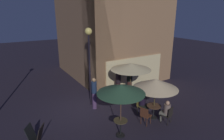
# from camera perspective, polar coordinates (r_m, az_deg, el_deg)

# --- Properties ---
(ground_plane) EXTENTS (60.00, 60.00, 0.00)m
(ground_plane) POSITION_cam_1_polar(r_m,az_deg,el_deg) (11.37, -7.91, -11.21)
(ground_plane) COLOR #251F2A
(cafe_building) EXTENTS (6.80, 8.36, 8.97)m
(cafe_building) POSITION_cam_1_polar(r_m,az_deg,el_deg) (14.81, -2.48, 13.64)
(cafe_building) COLOR #9D734F
(cafe_building) RESTS_ON ground
(street_lamp_near_corner) EXTENTS (0.39, 0.39, 4.54)m
(street_lamp_near_corner) POSITION_cam_1_polar(r_m,az_deg,el_deg) (10.63, -6.89, 6.45)
(street_lamp_near_corner) COLOR black
(street_lamp_near_corner) RESTS_ON ground
(menu_sandwich_board) EXTENTS (0.84, 0.81, 0.88)m
(menu_sandwich_board) POSITION_cam_1_polar(r_m,az_deg,el_deg) (8.92, -21.92, -17.61)
(menu_sandwich_board) COLOR black
(menu_sandwich_board) RESTS_ON ground
(cafe_table_0) EXTENTS (0.62, 0.62, 0.79)m
(cafe_table_0) POSITION_cam_1_polar(r_m,az_deg,el_deg) (8.79, 2.55, -16.22)
(cafe_table_0) COLOR black
(cafe_table_0) RESTS_ON ground
(cafe_table_1) EXTENTS (0.73, 0.73, 0.71)m
(cafe_table_1) POSITION_cam_1_polar(r_m,az_deg,el_deg) (10.31, 12.38, -11.32)
(cafe_table_1) COLOR black
(cafe_table_1) RESTS_ON ground
(cafe_table_2) EXTENTS (0.62, 0.62, 0.76)m
(cafe_table_2) POSITION_cam_1_polar(r_m,az_deg,el_deg) (11.89, 5.43, -7.05)
(cafe_table_2) COLOR black
(cafe_table_2) RESTS_ON ground
(patio_umbrella_0) EXTENTS (2.05, 2.05, 2.47)m
(patio_umbrella_0) POSITION_cam_1_polar(r_m,az_deg,el_deg) (7.97, 2.72, -5.75)
(patio_umbrella_0) COLOR black
(patio_umbrella_0) RESTS_ON ground
(patio_umbrella_1) EXTENTS (2.27, 2.27, 2.17)m
(patio_umbrella_1) POSITION_cam_1_polar(r_m,az_deg,el_deg) (9.73, 12.90, -4.04)
(patio_umbrella_1) COLOR black
(patio_umbrella_1) RESTS_ON ground
(patio_umbrella_2) EXTENTS (2.41, 2.41, 2.45)m
(patio_umbrella_2) POSITION_cam_1_polar(r_m,az_deg,el_deg) (11.29, 5.68, 1.05)
(patio_umbrella_2) COLOR black
(patio_umbrella_2) RESTS_ON ground
(cafe_chair_0) EXTENTS (0.55, 0.55, 0.87)m
(cafe_chair_0) POSITION_cam_1_polar(r_m,az_deg,el_deg) (10.65, 8.56, -10.08)
(cafe_chair_0) COLOR brown
(cafe_chair_0) RESTS_ON ground
(cafe_chair_1) EXTENTS (0.53, 0.53, 0.93)m
(cafe_chair_1) POSITION_cam_1_polar(r_m,az_deg,el_deg) (9.65, 9.87, -13.00)
(cafe_chair_1) COLOR #582E1D
(cafe_chair_1) RESTS_ON ground
(cafe_chair_2) EXTENTS (0.55, 0.55, 0.89)m
(cafe_chair_2) POSITION_cam_1_polar(r_m,az_deg,el_deg) (10.01, 16.52, -12.51)
(cafe_chair_2) COLOR black
(cafe_chair_2) RESTS_ON ground
(cafe_chair_3) EXTENTS (0.57, 0.57, 0.91)m
(cafe_chair_3) POSITION_cam_1_polar(r_m,az_deg,el_deg) (11.64, 9.25, -7.53)
(cafe_chair_3) COLOR black
(cafe_chair_3) RESTS_ON ground
(patron_seated_0) EXTENTS (0.45, 0.54, 1.23)m
(patron_seated_0) POSITION_cam_1_polar(r_m,az_deg,el_deg) (10.51, 9.26, -9.46)
(patron_seated_0) COLOR black
(patron_seated_0) RESTS_ON ground
(patron_seated_1) EXTENTS (0.43, 0.52, 1.21)m
(patron_seated_1) POSITION_cam_1_polar(r_m,az_deg,el_deg) (9.99, 15.80, -11.50)
(patron_seated_1) COLOR slate
(patron_seated_1) RESTS_ON ground
(patron_seated_2) EXTENTS (0.48, 0.52, 1.26)m
(patron_seated_2) POSITION_cam_1_polar(r_m,az_deg,el_deg) (11.61, 8.62, -6.70)
(patron_seated_2) COLOR #304D3B
(patron_seated_2) RESTS_ON ground
(patron_standing_3) EXTENTS (0.33, 0.33, 1.79)m
(patron_standing_3) POSITION_cam_1_polar(r_m,az_deg,el_deg) (12.32, 1.86, -4.10)
(patron_standing_3) COLOR #4E1315
(patron_standing_3) RESTS_ON ground
(patron_standing_4) EXTENTS (0.37, 0.37, 1.73)m
(patron_standing_4) POSITION_cam_1_polar(r_m,az_deg,el_deg) (12.80, 5.25, -3.53)
(patron_standing_4) COLOR #44211F
(patron_standing_4) RESTS_ON ground
(patron_standing_5) EXTENTS (0.30, 0.30, 1.84)m
(patron_standing_5) POSITION_cam_1_polar(r_m,az_deg,el_deg) (10.87, -5.33, -6.92)
(patron_standing_5) COLOR #51375D
(patron_standing_5) RESTS_ON ground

